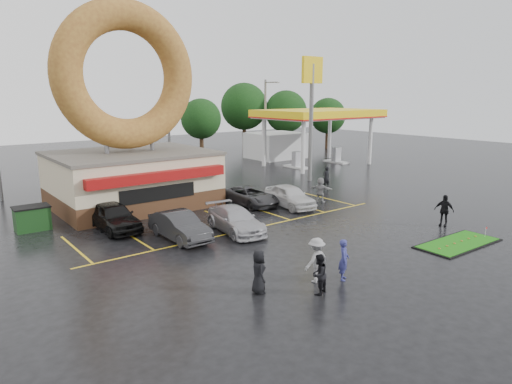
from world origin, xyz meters
TOP-DOWN VIEW (x-y plane):
  - ground at (0.00, 0.00)m, footprint 120.00×120.00m
  - donut_shop at (-3.00, 12.97)m, footprint 10.20×8.70m
  - gas_station at (20.00, 20.94)m, footprint 12.30×13.65m
  - shell_sign at (13.00, 12.00)m, footprint 2.20×0.36m
  - streetlight_mid at (4.00, 20.92)m, footprint 0.40×2.21m
  - streetlight_right at (16.00, 21.92)m, footprint 0.40×2.21m
  - tree_far_a at (26.00, 30.00)m, footprint 5.60×5.60m
  - tree_far_b at (32.00, 28.00)m, footprint 4.90×4.90m
  - tree_far_c at (22.00, 34.00)m, footprint 6.30×6.30m
  - tree_far_d at (14.00, 32.00)m, footprint 4.90×4.90m
  - car_black at (-6.25, 8.00)m, footprint 1.92×4.64m
  - car_dgrey at (-4.15, 4.20)m, footprint 1.63×4.43m
  - car_silver at (-1.03, 3.50)m, footprint 2.54×4.91m
  - car_grey at (3.40, 8.00)m, footprint 2.21×4.63m
  - car_white at (5.16, 5.90)m, footprint 2.37×4.65m
  - person_blue at (-1.37, -4.70)m, footprint 0.75×0.72m
  - person_blackjkt at (-3.19, -5.05)m, footprint 0.92×0.82m
  - person_hoodie at (-2.44, -4.17)m, footprint 1.24×0.76m
  - person_bystander at (-4.95, -3.57)m, footprint 0.80×0.97m
  - person_cameraman at (9.18, -2.97)m, footprint 0.73×1.17m
  - person_walker_near at (7.85, 5.64)m, footprint 1.15×1.72m
  - person_walker_far at (11.69, 8.76)m, footprint 0.69×0.50m
  - dumpster at (-9.91, 10.79)m, footprint 1.83×1.24m
  - putting_green at (6.76, -5.24)m, footprint 4.97×2.26m

SIDE VIEW (x-z plane):
  - ground at x=0.00m, z-range 0.00..0.00m
  - putting_green at x=6.76m, z-range -0.27..0.35m
  - car_grey at x=3.40m, z-range 0.00..1.27m
  - dumpster at x=-9.91m, z-range 0.00..1.30m
  - car_silver at x=-1.03m, z-range 0.00..1.36m
  - car_dgrey at x=-4.15m, z-range 0.00..1.45m
  - car_white at x=5.16m, z-range 0.00..1.52m
  - car_black at x=-6.25m, z-range 0.00..1.57m
  - person_blackjkt at x=-3.19m, z-range 0.00..1.59m
  - person_bystander at x=-4.95m, z-range 0.00..1.71m
  - person_blue at x=-1.37m, z-range 0.00..1.73m
  - person_walker_near at x=7.85m, z-range 0.00..1.78m
  - person_walker_far at x=11.69m, z-range 0.00..1.79m
  - person_cameraman at x=9.18m, z-range 0.00..1.86m
  - person_hoodie at x=-2.44m, z-range 0.00..1.87m
  - gas_station at x=20.00m, z-range 0.75..6.65m
  - donut_shop at x=-3.00m, z-range -2.29..11.21m
  - tree_far_b at x=32.00m, z-range 1.03..8.03m
  - tree_far_d at x=14.00m, z-range 1.03..8.03m
  - streetlight_mid at x=4.00m, z-range 0.28..9.28m
  - streetlight_right at x=16.00m, z-range 0.28..9.28m
  - tree_far_a at x=26.00m, z-range 1.18..9.18m
  - tree_far_c at x=22.00m, z-range 1.34..10.34m
  - shell_sign at x=13.00m, z-range 2.08..12.68m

